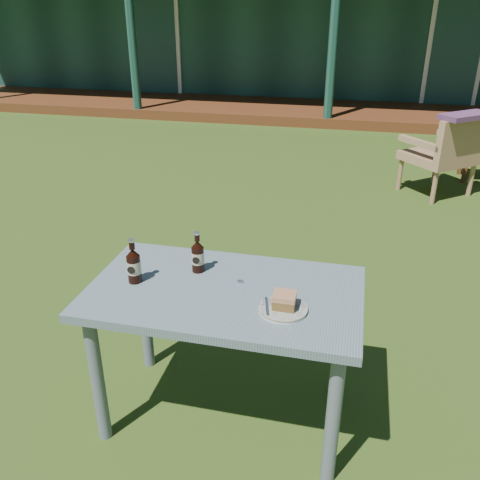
% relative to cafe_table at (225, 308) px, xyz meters
% --- Properties ---
extents(ground, '(80.00, 80.00, 0.00)m').
position_rel_cafe_table_xyz_m(ground, '(0.00, 1.60, -0.62)').
color(ground, '#334916').
extents(pavilion, '(15.80, 8.30, 3.45)m').
position_rel_cafe_table_xyz_m(pavilion, '(-0.00, 10.99, 0.99)').
color(pavilion, '#173E32').
rests_on(pavilion, ground).
extents(cafe_table, '(1.20, 0.70, 0.72)m').
position_rel_cafe_table_xyz_m(cafe_table, '(0.00, 0.00, 0.00)').
color(cafe_table, slate).
rests_on(cafe_table, ground).
extents(plate, '(0.20, 0.20, 0.01)m').
position_rel_cafe_table_xyz_m(plate, '(0.28, -0.11, 0.11)').
color(plate, silver).
rests_on(plate, cafe_table).
extents(cake_slice, '(0.09, 0.09, 0.06)m').
position_rel_cafe_table_xyz_m(cake_slice, '(0.28, -0.10, 0.15)').
color(cake_slice, brown).
rests_on(cake_slice, plate).
extents(fork, '(0.04, 0.14, 0.00)m').
position_rel_cafe_table_xyz_m(fork, '(0.21, -0.12, 0.12)').
color(fork, silver).
rests_on(fork, plate).
extents(cola_bottle_near, '(0.06, 0.06, 0.20)m').
position_rel_cafe_table_xyz_m(cola_bottle_near, '(-0.16, 0.13, 0.18)').
color(cola_bottle_near, black).
rests_on(cola_bottle_near, cafe_table).
extents(cola_bottle_far, '(0.06, 0.06, 0.21)m').
position_rel_cafe_table_xyz_m(cola_bottle_far, '(-0.41, -0.03, 0.18)').
color(cola_bottle_far, black).
rests_on(cola_bottle_far, cafe_table).
extents(bottle_cap, '(0.03, 0.03, 0.01)m').
position_rel_cafe_table_xyz_m(bottle_cap, '(0.05, 0.07, 0.11)').
color(bottle_cap, silver).
rests_on(bottle_cap, cafe_table).
extents(armchair_left, '(0.85, 0.84, 0.84)m').
position_rel_cafe_table_xyz_m(armchair_left, '(1.39, 3.55, -0.15)').
color(armchair_left, '#976D4B').
rests_on(armchair_left, ground).
extents(floral_throw, '(0.57, 0.53, 0.05)m').
position_rel_cafe_table_xyz_m(floral_throw, '(1.50, 3.42, 0.24)').
color(floral_throw, '#542F50').
rests_on(floral_throw, armchair_left).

